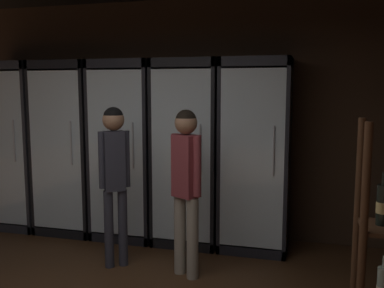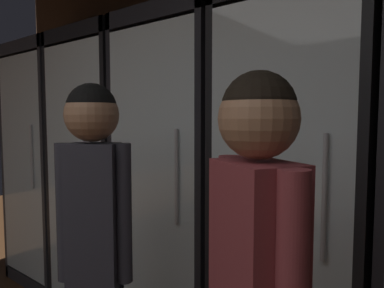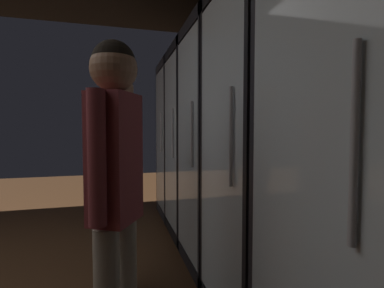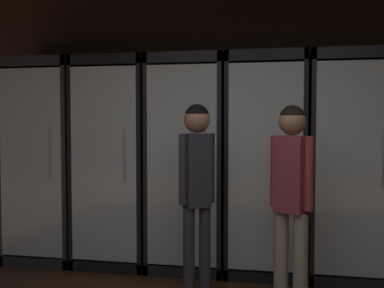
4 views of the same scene
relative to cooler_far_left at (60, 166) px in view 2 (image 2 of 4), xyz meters
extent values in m
cube|color=#382619|center=(2.11, 0.32, 0.39)|extent=(6.00, 0.06, 2.80)
cube|color=#2B2B30|center=(0.00, 0.25, 0.03)|extent=(0.73, 0.04, 2.08)
cube|color=#2B2B30|center=(-0.34, -0.05, 0.03)|extent=(0.04, 0.63, 2.08)
cube|color=#2B2B30|center=(0.35, -0.05, 0.03)|extent=(0.04, 0.63, 2.08)
cube|color=#2B2B30|center=(0.00, -0.05, 1.02)|extent=(0.73, 0.63, 0.10)
cube|color=#2B2B30|center=(0.00, -0.05, -0.96)|extent=(0.73, 0.63, 0.10)
cube|color=white|center=(0.00, 0.22, 0.03)|extent=(0.65, 0.02, 1.84)
cube|color=silver|center=(0.00, -0.35, 0.03)|extent=(0.65, 0.02, 1.84)
cylinder|color=#B2B2B7|center=(0.22, -0.38, 0.13)|extent=(0.02, 0.02, 0.50)
cube|color=silver|center=(0.00, -0.05, -0.89)|extent=(0.63, 0.55, 0.02)
cylinder|color=#336B38|center=(-0.23, -0.02, -0.77)|extent=(0.08, 0.08, 0.24)
cylinder|color=#336B38|center=(-0.23, -0.02, -0.61)|extent=(0.02, 0.02, 0.08)
cylinder|color=white|center=(-0.23, -0.02, -0.76)|extent=(0.08, 0.08, 0.07)
cylinder|color=brown|center=(-0.08, -0.06, -0.77)|extent=(0.07, 0.07, 0.23)
cylinder|color=brown|center=(-0.08, -0.06, -0.61)|extent=(0.03, 0.03, 0.08)
cylinder|color=white|center=(-0.08, -0.06, -0.76)|extent=(0.07, 0.07, 0.09)
cylinder|color=#9EAD99|center=(0.09, 0.00, -0.79)|extent=(0.07, 0.07, 0.18)
cylinder|color=#9EAD99|center=(0.09, 0.00, -0.66)|extent=(0.03, 0.03, 0.08)
cylinder|color=beige|center=(0.09, 0.00, -0.82)|extent=(0.07, 0.07, 0.05)
cylinder|color=#9EAD99|center=(0.23, -0.05, -0.77)|extent=(0.07, 0.07, 0.23)
cylinder|color=#9EAD99|center=(0.23, -0.05, -0.61)|extent=(0.03, 0.03, 0.09)
cylinder|color=#B2332D|center=(0.23, -0.05, -0.79)|extent=(0.07, 0.07, 0.08)
cube|color=silver|center=(0.00, -0.05, -0.28)|extent=(0.63, 0.55, 0.02)
cylinder|color=black|center=(-0.20, -0.03, -0.17)|extent=(0.07, 0.07, 0.21)
cylinder|color=black|center=(-0.20, -0.03, -0.03)|extent=(0.02, 0.02, 0.08)
cylinder|color=beige|center=(-0.20, -0.03, -0.18)|extent=(0.07, 0.07, 0.08)
cylinder|color=black|center=(-0.01, -0.03, -0.18)|extent=(0.08, 0.08, 0.20)
cylinder|color=black|center=(-0.01, -0.03, -0.03)|extent=(0.03, 0.03, 0.09)
cylinder|color=beige|center=(-0.01, -0.03, -0.18)|extent=(0.08, 0.08, 0.07)
cylinder|color=brown|center=(0.20, -0.06, -0.17)|extent=(0.06, 0.06, 0.21)
cylinder|color=brown|center=(0.20, -0.06, -0.03)|extent=(0.02, 0.02, 0.07)
cylinder|color=#B2332D|center=(0.20, -0.06, -0.16)|extent=(0.06, 0.06, 0.08)
cube|color=silver|center=(0.00, -0.05, 0.33)|extent=(0.63, 0.55, 0.02)
cylinder|color=#9EAD99|center=(-0.20, 0.00, 0.45)|extent=(0.07, 0.07, 0.22)
cylinder|color=#9EAD99|center=(-0.20, 0.00, 0.60)|extent=(0.03, 0.03, 0.08)
cylinder|color=white|center=(-0.20, 0.00, 0.44)|extent=(0.07, 0.07, 0.09)
cylinder|color=black|center=(0.01, -0.06, 0.45)|extent=(0.07, 0.07, 0.23)
cylinder|color=black|center=(0.01, -0.06, 0.60)|extent=(0.02, 0.02, 0.07)
cylinder|color=white|center=(0.01, -0.06, 0.42)|extent=(0.08, 0.08, 0.07)
cylinder|color=#194723|center=(0.20, -0.04, 0.45)|extent=(0.07, 0.07, 0.22)
cylinder|color=#194723|center=(0.20, -0.04, 0.59)|extent=(0.03, 0.03, 0.07)
cylinder|color=tan|center=(0.20, -0.04, 0.42)|extent=(0.07, 0.07, 0.07)
cube|color=black|center=(0.76, 0.25, 0.03)|extent=(0.73, 0.04, 2.08)
cube|color=black|center=(0.41, -0.05, 0.03)|extent=(0.04, 0.63, 2.08)
cube|color=black|center=(1.10, -0.05, 0.03)|extent=(0.04, 0.63, 2.08)
cube|color=black|center=(0.76, -0.05, 1.02)|extent=(0.73, 0.63, 0.10)
cube|color=white|center=(0.76, 0.22, 0.03)|extent=(0.65, 0.02, 1.84)
cube|color=silver|center=(0.76, -0.35, 0.03)|extent=(0.65, 0.02, 1.84)
cylinder|color=#B2B2B7|center=(0.98, -0.38, 0.13)|extent=(0.02, 0.02, 0.50)
cube|color=silver|center=(0.76, -0.05, -0.89)|extent=(0.63, 0.55, 0.02)
cylinder|color=#194723|center=(0.52, -0.04, -0.77)|extent=(0.07, 0.07, 0.23)
cylinder|color=#194723|center=(0.52, -0.04, -0.62)|extent=(0.02, 0.02, 0.06)
cylinder|color=beige|center=(0.52, -0.04, -0.78)|extent=(0.07, 0.07, 0.07)
cylinder|color=black|center=(0.68, -0.08, -0.78)|extent=(0.07, 0.07, 0.22)
cylinder|color=black|center=(0.68, -0.08, -0.62)|extent=(0.03, 0.03, 0.09)
cylinder|color=#B2332D|center=(0.68, -0.08, -0.78)|extent=(0.07, 0.07, 0.06)
cylinder|color=black|center=(0.83, -0.01, -0.78)|extent=(0.06, 0.06, 0.22)
cylinder|color=black|center=(0.83, -0.01, -0.62)|extent=(0.02, 0.02, 0.09)
cylinder|color=tan|center=(0.83, -0.01, -0.79)|extent=(0.07, 0.07, 0.08)
cylinder|color=brown|center=(1.00, -0.04, -0.79)|extent=(0.07, 0.07, 0.20)
cylinder|color=brown|center=(1.00, -0.04, -0.64)|extent=(0.02, 0.02, 0.10)
cylinder|color=#2D2D33|center=(1.00, -0.04, -0.79)|extent=(0.07, 0.07, 0.07)
cube|color=silver|center=(0.76, -0.05, -0.44)|extent=(0.63, 0.55, 0.02)
cylinder|color=#194723|center=(0.55, -0.09, -0.33)|extent=(0.07, 0.07, 0.20)
cylinder|color=#194723|center=(0.55, -0.09, -0.20)|extent=(0.03, 0.03, 0.06)
cylinder|color=#2D2D33|center=(0.55, -0.09, -0.35)|extent=(0.07, 0.07, 0.07)
cylinder|color=brown|center=(0.75, -0.01, -0.34)|extent=(0.07, 0.07, 0.18)
cylinder|color=brown|center=(0.75, -0.01, -0.20)|extent=(0.03, 0.03, 0.09)
cylinder|color=white|center=(0.75, -0.01, -0.33)|extent=(0.07, 0.07, 0.06)
cylinder|color=black|center=(0.97, -0.05, -0.33)|extent=(0.08, 0.08, 0.19)
cylinder|color=black|center=(0.97, -0.05, -0.21)|extent=(0.02, 0.02, 0.07)
cylinder|color=#B2332D|center=(0.97, -0.05, -0.33)|extent=(0.08, 0.08, 0.07)
cube|color=silver|center=(0.76, -0.05, 0.02)|extent=(0.63, 0.55, 0.02)
cylinder|color=brown|center=(0.59, -0.06, 0.13)|extent=(0.08, 0.08, 0.20)
cylinder|color=brown|center=(0.59, -0.06, 0.28)|extent=(0.02, 0.02, 0.09)
cylinder|color=tan|center=(0.59, -0.06, 0.12)|extent=(0.08, 0.08, 0.06)
cylinder|color=#336B38|center=(0.92, -0.08, 0.13)|extent=(0.07, 0.07, 0.20)
cylinder|color=#336B38|center=(0.92, -0.08, 0.26)|extent=(0.02, 0.02, 0.07)
cylinder|color=tan|center=(0.92, -0.08, 0.13)|extent=(0.08, 0.08, 0.06)
cube|color=silver|center=(0.76, -0.05, 0.48)|extent=(0.63, 0.55, 0.02)
cylinder|color=#336B38|center=(0.52, -0.09, 0.60)|extent=(0.07, 0.07, 0.21)
cylinder|color=#336B38|center=(0.52, -0.09, 0.75)|extent=(0.02, 0.02, 0.09)
cylinder|color=#2D2D33|center=(0.52, -0.09, 0.60)|extent=(0.07, 0.07, 0.08)
cylinder|color=#9EAD99|center=(0.67, -0.08, 0.59)|extent=(0.07, 0.07, 0.20)
cylinder|color=#9EAD99|center=(0.67, -0.08, 0.72)|extent=(0.02, 0.02, 0.07)
cylinder|color=tan|center=(0.67, -0.08, 0.57)|extent=(0.07, 0.07, 0.08)
cylinder|color=black|center=(0.83, -0.01, 0.60)|extent=(0.06, 0.06, 0.23)
cylinder|color=black|center=(0.83, -0.01, 0.75)|extent=(0.02, 0.02, 0.08)
cylinder|color=white|center=(0.83, -0.01, 0.59)|extent=(0.06, 0.06, 0.08)
cylinder|color=#9EAD99|center=(0.99, -0.05, 0.60)|extent=(0.07, 0.07, 0.21)
cylinder|color=#9EAD99|center=(0.99, -0.05, 0.74)|extent=(0.02, 0.02, 0.07)
cylinder|color=tan|center=(0.99, -0.05, 0.60)|extent=(0.07, 0.07, 0.07)
cube|color=black|center=(1.51, 0.25, 0.03)|extent=(0.73, 0.04, 2.08)
cube|color=black|center=(1.17, -0.05, 0.03)|extent=(0.04, 0.63, 2.08)
cube|color=black|center=(1.86, -0.05, 0.03)|extent=(0.04, 0.63, 2.08)
cube|color=black|center=(1.51, -0.05, 1.02)|extent=(0.73, 0.63, 0.10)
cube|color=white|center=(1.51, 0.22, 0.03)|extent=(0.65, 0.02, 1.84)
cube|color=silver|center=(1.51, -0.35, 0.03)|extent=(0.65, 0.02, 1.84)
cylinder|color=#B2B2B7|center=(1.73, -0.38, 0.13)|extent=(0.02, 0.02, 0.50)
cylinder|color=#194723|center=(1.36, -0.07, -0.62)|extent=(0.03, 0.03, 0.09)
cube|color=silver|center=(1.51, -0.05, -0.44)|extent=(0.63, 0.55, 0.02)
cylinder|color=brown|center=(1.36, 0.00, -0.32)|extent=(0.07, 0.07, 0.22)
cylinder|color=brown|center=(1.36, 0.00, -0.16)|extent=(0.02, 0.02, 0.09)
cylinder|color=white|center=(1.36, 0.00, -0.32)|extent=(0.08, 0.08, 0.07)
cylinder|color=brown|center=(1.67, -0.08, -0.33)|extent=(0.07, 0.07, 0.19)
cylinder|color=brown|center=(1.67, -0.08, -0.19)|extent=(0.02, 0.02, 0.08)
cylinder|color=tan|center=(1.67, -0.08, -0.33)|extent=(0.08, 0.08, 0.05)
cube|color=silver|center=(1.51, -0.05, 0.02)|extent=(0.63, 0.55, 0.02)
cylinder|color=black|center=(1.36, -0.07, 0.13)|extent=(0.07, 0.07, 0.19)
cylinder|color=black|center=(1.36, -0.07, 0.26)|extent=(0.03, 0.03, 0.07)
cylinder|color=tan|center=(1.36, -0.07, 0.12)|extent=(0.07, 0.07, 0.06)
cylinder|color=#194723|center=(1.67, -0.10, 0.15)|extent=(0.08, 0.08, 0.24)
cylinder|color=#194723|center=(1.67, -0.10, 0.31)|extent=(0.03, 0.03, 0.09)
cylinder|color=tan|center=(1.67, -0.10, 0.16)|extent=(0.08, 0.08, 0.07)
cube|color=silver|center=(1.51, -0.05, 0.48)|extent=(0.63, 0.55, 0.02)
cylinder|color=gray|center=(1.27, 0.00, 0.60)|extent=(0.07, 0.07, 0.22)
cylinder|color=gray|center=(1.27, 0.00, 0.75)|extent=(0.02, 0.02, 0.09)
cylinder|color=#2D2D33|center=(1.27, 0.00, 0.57)|extent=(0.08, 0.08, 0.09)
cylinder|color=black|center=(1.44, -0.06, 0.60)|extent=(0.06, 0.06, 0.22)
cylinder|color=black|center=(1.44, -0.06, 0.75)|extent=(0.02, 0.02, 0.10)
cylinder|color=#B2332D|center=(1.44, -0.06, 0.58)|extent=(0.06, 0.06, 0.07)
cylinder|color=#336B38|center=(1.59, -0.05, 0.59)|extent=(0.06, 0.06, 0.21)
cylinder|color=#336B38|center=(1.59, -0.05, 0.74)|extent=(0.02, 0.02, 0.09)
cylinder|color=beige|center=(1.59, -0.05, 0.57)|extent=(0.06, 0.06, 0.07)
cylinder|color=#194723|center=(1.74, -0.05, 0.58)|extent=(0.06, 0.06, 0.19)
cylinder|color=#194723|center=(1.74, -0.05, 0.72)|extent=(0.02, 0.02, 0.09)
cylinder|color=#B2332D|center=(1.74, -0.05, 0.56)|extent=(0.06, 0.06, 0.06)
cube|color=black|center=(2.27, 0.25, 0.03)|extent=(0.73, 0.04, 2.08)
cube|color=black|center=(1.92, -0.05, 0.03)|extent=(0.04, 0.63, 2.08)
cube|color=black|center=(2.61, -0.05, 0.03)|extent=(0.04, 0.63, 2.08)
cube|color=white|center=(2.27, 0.22, 0.03)|extent=(0.65, 0.02, 1.84)
cube|color=silver|center=(2.27, -0.35, 0.03)|extent=(0.65, 0.02, 1.84)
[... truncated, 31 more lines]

